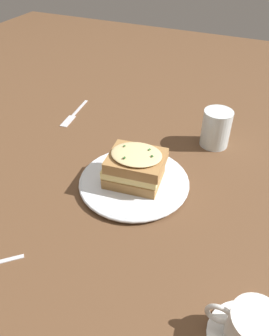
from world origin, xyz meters
TOP-DOWN VIEW (x-y plane):
  - ground_plane at (0.00, 0.00)m, footprint 2.40×2.40m
  - dinner_plate at (-0.00, 0.02)m, footprint 0.25×0.25m
  - sandwich at (-0.00, 0.02)m, footprint 0.12×0.14m
  - teacup_with_saucer at (0.25, 0.31)m, footprint 0.12×0.13m
  - water_glass at (-0.24, 0.15)m, footprint 0.07×0.07m
  - fork at (-0.21, -0.28)m, footprint 0.17×0.04m

SIDE VIEW (x-z plane):
  - ground_plane at x=0.00m, z-range 0.00..0.00m
  - fork at x=-0.21m, z-range 0.00..0.00m
  - dinner_plate at x=0.00m, z-range 0.00..0.02m
  - teacup_with_saucer at x=0.25m, z-range 0.00..0.06m
  - water_glass at x=-0.24m, z-range 0.00..0.10m
  - sandwich at x=0.00m, z-range 0.01..0.09m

